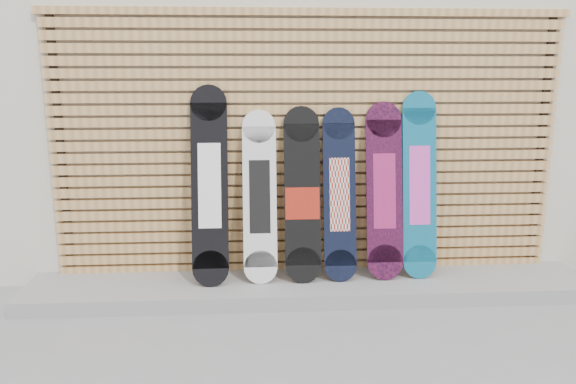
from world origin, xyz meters
name	(u,v)px	position (x,y,z in m)	size (l,w,h in m)	color
ground	(340,330)	(0.00, 0.00, 0.00)	(80.00, 80.00, 0.00)	gray
building	(340,70)	(0.50, 3.50, 1.80)	(12.00, 5.00, 3.60)	beige
concrete_step	(310,287)	(-0.15, 0.68, 0.06)	(4.60, 0.70, 0.12)	gray
slat_wall	(307,144)	(-0.15, 0.97, 1.21)	(4.26, 0.08, 2.29)	tan
snowboard_0	(210,186)	(-0.95, 0.76, 0.91)	(0.29, 0.38, 1.58)	black
snowboard_1	(260,197)	(-0.55, 0.77, 0.81)	(0.27, 0.34, 1.38)	silver
snowboard_2	(302,196)	(-0.21, 0.77, 0.81)	(0.29, 0.35, 1.41)	black
snowboard_3	(339,195)	(0.10, 0.78, 0.82)	(0.27, 0.34, 1.40)	black
snowboard_4	(384,191)	(0.47, 0.78, 0.84)	(0.30, 0.32, 1.44)	black
snowboard_5	(419,185)	(0.76, 0.79, 0.88)	(0.28, 0.30, 1.53)	#0D6082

